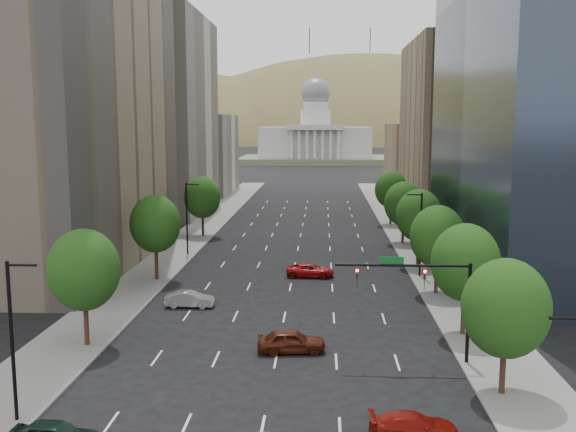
% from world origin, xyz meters
% --- Properties ---
extents(sidewalk_left, '(6.00, 200.00, 0.15)m').
position_xyz_m(sidewalk_left, '(-15.50, 60.00, 0.07)').
color(sidewalk_left, slate).
rests_on(sidewalk_left, ground).
extents(sidewalk_right, '(6.00, 200.00, 0.15)m').
position_xyz_m(sidewalk_right, '(15.50, 60.00, 0.07)').
color(sidewalk_right, slate).
rests_on(sidewalk_right, ground).
extents(midrise_cream_left, '(14.00, 30.00, 35.00)m').
position_xyz_m(midrise_cream_left, '(-25.00, 103.00, 17.50)').
color(midrise_cream_left, beige).
rests_on(midrise_cream_left, ground).
extents(filler_left, '(14.00, 26.00, 18.00)m').
position_xyz_m(filler_left, '(-25.00, 136.00, 9.00)').
color(filler_left, beige).
rests_on(filler_left, ground).
extents(parking_tan_right, '(14.00, 30.00, 30.00)m').
position_xyz_m(parking_tan_right, '(25.00, 100.00, 15.00)').
color(parking_tan_right, '#8C7759').
rests_on(parking_tan_right, ground).
extents(filler_right, '(14.00, 26.00, 16.00)m').
position_xyz_m(filler_right, '(25.00, 133.00, 8.00)').
color(filler_right, '#8C7759').
rests_on(filler_right, ground).
extents(tree_right_0, '(5.20, 5.20, 8.39)m').
position_xyz_m(tree_right_0, '(14.00, 25.00, 5.39)').
color(tree_right_0, '#382316').
rests_on(tree_right_0, ground).
extents(tree_right_1, '(5.20, 5.20, 8.75)m').
position_xyz_m(tree_right_1, '(14.00, 36.00, 5.75)').
color(tree_right_1, '#382316').
rests_on(tree_right_1, ground).
extents(tree_right_2, '(5.20, 5.20, 8.61)m').
position_xyz_m(tree_right_2, '(14.00, 48.00, 5.60)').
color(tree_right_2, '#382316').
rests_on(tree_right_2, ground).
extents(tree_right_3, '(5.20, 5.20, 8.89)m').
position_xyz_m(tree_right_3, '(14.00, 60.00, 5.89)').
color(tree_right_3, '#382316').
rests_on(tree_right_3, ground).
extents(tree_right_4, '(5.20, 5.20, 8.46)m').
position_xyz_m(tree_right_4, '(14.00, 74.00, 5.46)').
color(tree_right_4, '#382316').
rests_on(tree_right_4, ground).
extents(tree_right_5, '(5.20, 5.20, 8.75)m').
position_xyz_m(tree_right_5, '(14.00, 90.00, 5.75)').
color(tree_right_5, '#382316').
rests_on(tree_right_5, ground).
extents(tree_left_0, '(5.20, 5.20, 8.75)m').
position_xyz_m(tree_left_0, '(-14.00, 32.00, 5.75)').
color(tree_left_0, '#382316').
rests_on(tree_left_0, ground).
extents(tree_left_1, '(5.20, 5.20, 8.97)m').
position_xyz_m(tree_left_1, '(-14.00, 52.00, 5.96)').
color(tree_left_1, '#382316').
rests_on(tree_left_1, ground).
extents(tree_left_2, '(5.20, 5.20, 8.68)m').
position_xyz_m(tree_left_2, '(-14.00, 78.00, 5.68)').
color(tree_left_2, '#382316').
rests_on(tree_left_2, ground).
extents(streetlight_rn, '(1.70, 0.20, 9.00)m').
position_xyz_m(streetlight_rn, '(13.44, 55.00, 4.84)').
color(streetlight_rn, black).
rests_on(streetlight_rn, ground).
extents(streetlight_ls, '(1.70, 0.20, 9.00)m').
position_xyz_m(streetlight_ls, '(-13.44, 20.00, 4.84)').
color(streetlight_ls, black).
rests_on(streetlight_ls, ground).
extents(streetlight_ln, '(1.70, 0.20, 9.00)m').
position_xyz_m(streetlight_ln, '(-13.44, 65.00, 4.84)').
color(streetlight_ln, black).
rests_on(streetlight_ln, ground).
extents(traffic_signal, '(9.12, 0.40, 7.38)m').
position_xyz_m(traffic_signal, '(10.53, 30.00, 5.17)').
color(traffic_signal, black).
rests_on(traffic_signal, ground).
extents(capitol, '(60.00, 40.00, 35.20)m').
position_xyz_m(capitol, '(0.00, 249.71, 8.58)').
color(capitol, '#596647').
rests_on(capitol, ground).
extents(foothills, '(720.00, 413.00, 263.00)m').
position_xyz_m(foothills, '(34.67, 599.39, -37.78)').
color(foothills, brown).
rests_on(foothills, ground).
extents(car_red_near, '(4.72, 2.14, 1.34)m').
position_xyz_m(car_red_near, '(7.96, 19.32, 0.67)').
color(car_red_near, maroon).
rests_on(car_red_near, ground).
extents(car_maroon, '(5.04, 2.46, 1.65)m').
position_xyz_m(car_maroon, '(1.00, 31.64, 0.83)').
color(car_maroon, '#44170B').
rests_on(car_maroon, ground).
extents(car_silver, '(4.37, 1.56, 1.43)m').
position_xyz_m(car_silver, '(-8.58, 42.56, 0.72)').
color(car_silver, gray).
rests_on(car_silver, ground).
extents(car_red_far, '(5.15, 2.58, 1.40)m').
position_xyz_m(car_red_far, '(1.88, 54.49, 0.70)').
color(car_red_far, '#9C0B0E').
rests_on(car_red_far, ground).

